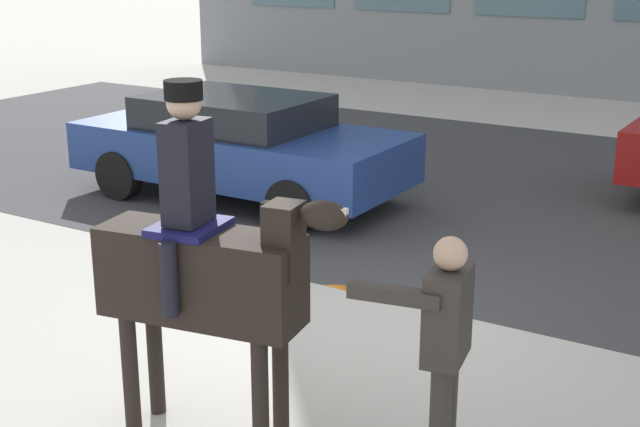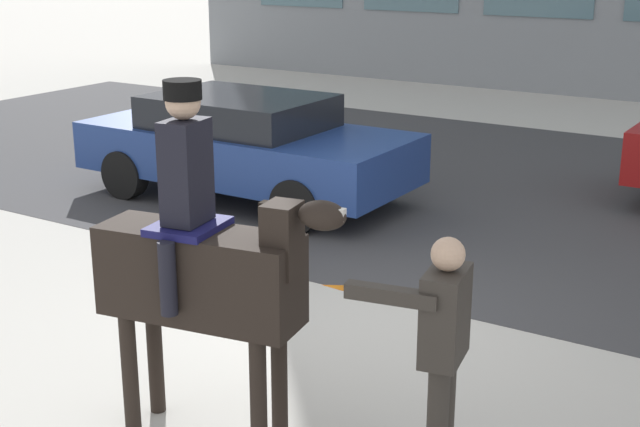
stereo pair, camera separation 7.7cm
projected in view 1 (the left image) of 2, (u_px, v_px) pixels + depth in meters
ground_plane at (372, 321)px, 7.94m from camera, size 80.00×80.00×0.00m
road_surface at (542, 196)px, 11.81m from camera, size 24.52×8.50×0.01m
mounted_horse_lead at (204, 265)px, 5.72m from camera, size 1.77×0.66×2.43m
pedestrian_bystander at (443, 345)px, 5.25m from camera, size 0.82×0.54×1.63m
street_car_near_lane at (240, 144)px, 11.52m from camera, size 4.37×1.93×1.35m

